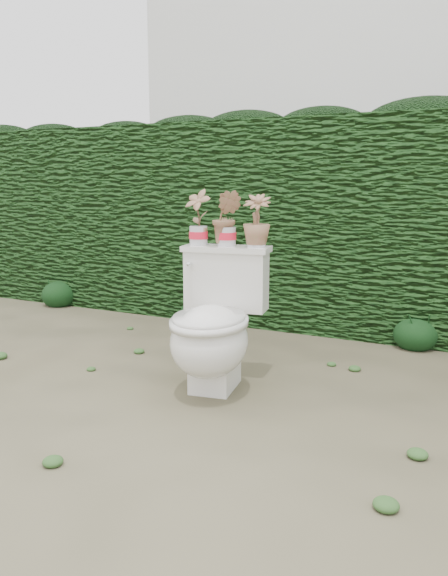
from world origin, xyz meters
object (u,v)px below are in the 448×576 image
at_px(potted_plant_center, 227,220).
at_px(potted_plant_right, 256,222).
at_px(toilet, 214,327).
at_px(potted_plant_left, 198,218).

relative_size(potted_plant_center, potted_plant_right, 1.07).
xyz_separation_m(toilet, potted_plant_right, (0.14, 0.26, 0.56)).
height_order(potted_plant_left, potted_plant_center, potted_plant_left).
distance_m(potted_plant_center, potted_plant_right, 0.17).
height_order(toilet, potted_plant_center, potted_plant_center).
distance_m(toilet, potted_plant_center, 0.62).
xyz_separation_m(toilet, potted_plant_center, (-0.04, 0.24, 0.57)).
xyz_separation_m(potted_plant_center, potted_plant_right, (0.17, 0.03, -0.01)).
bearing_deg(toilet, potted_plant_left, 125.24).
relative_size(potted_plant_left, potted_plant_right, 1.09).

